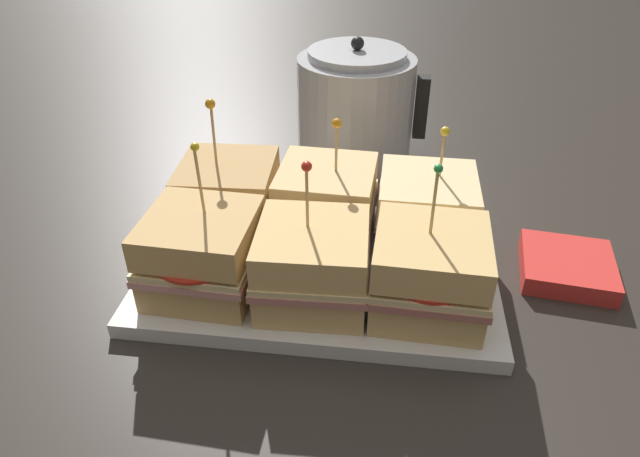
% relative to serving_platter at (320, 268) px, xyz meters
% --- Properties ---
extents(ground_plane, '(6.00, 6.00, 0.00)m').
position_rel_serving_platter_xyz_m(ground_plane, '(0.00, 0.00, -0.01)').
color(ground_plane, '#2D2823').
extents(serving_platter, '(0.41, 0.27, 0.02)m').
position_rel_serving_platter_xyz_m(serving_platter, '(0.00, 0.00, 0.00)').
color(serving_platter, silver).
rests_on(serving_platter, ground_plane).
extents(sandwich_front_left, '(0.13, 0.13, 0.17)m').
position_rel_serving_platter_xyz_m(sandwich_front_left, '(-0.12, -0.06, 0.05)').
color(sandwich_front_left, tan).
rests_on(sandwich_front_left, serving_platter).
extents(sandwich_front_center, '(0.12, 0.12, 0.16)m').
position_rel_serving_platter_xyz_m(sandwich_front_center, '(0.00, -0.06, 0.05)').
color(sandwich_front_center, tan).
rests_on(sandwich_front_center, serving_platter).
extents(sandwich_front_right, '(0.12, 0.12, 0.17)m').
position_rel_serving_platter_xyz_m(sandwich_front_right, '(0.12, -0.06, 0.05)').
color(sandwich_front_right, tan).
rests_on(sandwich_front_right, serving_platter).
extents(sandwich_back_left, '(0.13, 0.13, 0.17)m').
position_rel_serving_platter_xyz_m(sandwich_back_left, '(-0.12, 0.06, 0.05)').
color(sandwich_back_left, tan).
rests_on(sandwich_back_left, serving_platter).
extents(sandwich_back_center, '(0.13, 0.13, 0.16)m').
position_rel_serving_platter_xyz_m(sandwich_back_center, '(0.00, 0.06, 0.05)').
color(sandwich_back_center, '#DBB77A').
rests_on(sandwich_back_center, serving_platter).
extents(sandwich_back_right, '(0.12, 0.12, 0.15)m').
position_rel_serving_platter_xyz_m(sandwich_back_right, '(0.12, 0.06, 0.05)').
color(sandwich_back_right, beige).
rests_on(sandwich_back_right, serving_platter).
extents(kettle_steel, '(0.21, 0.18, 0.19)m').
position_rel_serving_platter_xyz_m(kettle_steel, '(0.02, 0.33, 0.08)').
color(kettle_steel, '#B7BABF').
rests_on(kettle_steel, ground_plane).
extents(napkin_stack, '(0.12, 0.12, 0.02)m').
position_rel_serving_platter_xyz_m(napkin_stack, '(0.29, 0.04, 0.00)').
color(napkin_stack, red).
rests_on(napkin_stack, ground_plane).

